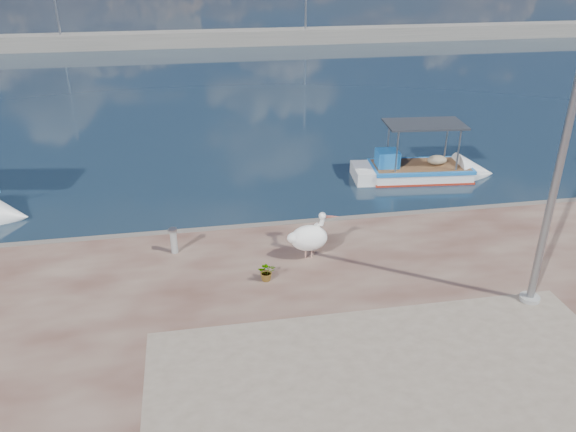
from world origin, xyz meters
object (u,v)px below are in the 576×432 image
(boat_right, at_px, (418,173))
(lamp_post, at_px, (560,160))
(bollard_near, at_px, (174,240))
(pelican, at_px, (310,237))

(boat_right, relative_size, lamp_post, 0.73)
(bollard_near, bearing_deg, pelican, -14.27)
(boat_right, distance_m, lamp_post, 9.30)
(pelican, distance_m, bollard_near, 3.47)
(lamp_post, bearing_deg, bollard_near, 155.48)
(boat_right, bearing_deg, lamp_post, -90.41)
(boat_right, bearing_deg, bollard_near, -144.78)
(lamp_post, xyz_separation_m, bollard_near, (-7.79, 3.55, -2.93))
(lamp_post, height_order, bollard_near, lamp_post)
(pelican, xyz_separation_m, lamp_post, (4.44, -2.70, 2.72))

